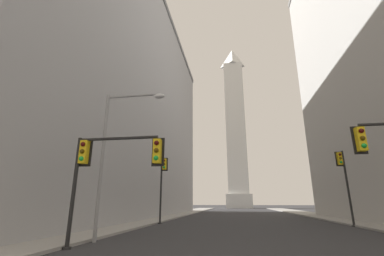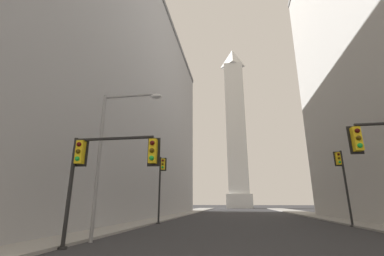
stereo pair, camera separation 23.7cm
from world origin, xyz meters
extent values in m
cube|color=gray|center=(-11.04, 32.78, 0.07)|extent=(5.00, 109.26, 0.15)
cube|color=gray|center=(11.04, 32.78, 0.07)|extent=(5.00, 109.26, 0.15)
cube|color=#9E9EA0|center=(-25.05, 32.11, 16.32)|extent=(28.03, 53.45, 32.63)
cube|color=slate|center=(-25.05, 32.11, 33.08)|extent=(28.31, 53.99, 0.90)
cube|color=silver|center=(0.00, 91.05, 2.34)|extent=(8.75, 8.75, 4.67)
cube|color=white|center=(0.00, 91.05, 29.48)|extent=(7.00, 7.00, 49.61)
pyramid|color=white|center=(0.00, 91.05, 58.13)|extent=(7.00, 7.00, 7.70)
cube|color=yellow|center=(4.63, 9.88, 4.71)|extent=(0.34, 0.34, 1.10)
cube|color=black|center=(4.63, 10.06, 4.71)|extent=(0.58, 0.03, 1.32)
sphere|color=#410907|center=(4.63, 9.69, 5.05)|extent=(0.22, 0.22, 0.22)
sphere|color=#483506|center=(4.63, 9.69, 4.71)|extent=(0.22, 0.22, 0.22)
sphere|color=green|center=(4.63, 9.69, 4.37)|extent=(0.22, 0.22, 0.22)
cylinder|color=black|center=(8.55, 22.17, 3.21)|extent=(0.18, 0.18, 6.42)
cylinder|color=#262626|center=(8.55, 22.17, 0.05)|extent=(0.40, 0.40, 0.10)
cube|color=yellow|center=(8.26, 22.17, 5.72)|extent=(0.36, 0.36, 1.10)
cube|color=black|center=(8.26, 22.35, 5.72)|extent=(0.58, 0.06, 1.32)
sphere|color=#410907|center=(8.28, 21.98, 6.06)|extent=(0.22, 0.22, 0.22)
sphere|color=#483506|center=(8.28, 21.98, 5.72)|extent=(0.22, 0.22, 0.22)
sphere|color=green|center=(8.28, 21.98, 5.38)|extent=(0.22, 0.22, 0.22)
cylinder|color=black|center=(-8.32, 22.41, 3.17)|extent=(0.18, 0.18, 6.34)
cylinder|color=#262626|center=(-8.32, 22.41, 0.05)|extent=(0.40, 0.40, 0.10)
cube|color=yellow|center=(-8.03, 22.41, 5.64)|extent=(0.34, 0.34, 1.10)
cube|color=black|center=(-8.03, 22.59, 5.64)|extent=(0.58, 0.04, 1.32)
sphere|color=#410907|center=(-8.02, 22.22, 5.99)|extent=(0.22, 0.22, 0.22)
sphere|color=#483506|center=(-8.02, 22.22, 5.64)|extent=(0.22, 0.22, 0.22)
sphere|color=green|center=(-8.02, 22.22, 5.30)|extent=(0.22, 0.22, 0.22)
cylinder|color=black|center=(-8.41, 8.47, 2.47)|extent=(0.18, 0.18, 4.94)
cylinder|color=#262626|center=(-8.41, 8.47, 0.05)|extent=(0.40, 0.40, 0.10)
cube|color=yellow|center=(-8.12, 8.47, 4.24)|extent=(0.36, 0.36, 1.10)
cube|color=black|center=(-8.14, 8.65, 4.24)|extent=(0.58, 0.06, 1.32)
sphere|color=#410907|center=(-8.11, 8.28, 4.59)|extent=(0.22, 0.22, 0.22)
sphere|color=#483506|center=(-8.11, 8.28, 4.24)|extent=(0.22, 0.22, 0.22)
sphere|color=green|center=(-8.11, 8.28, 3.90)|extent=(0.22, 0.22, 0.22)
cylinder|color=black|center=(-6.47, 8.47, 4.84)|extent=(3.90, 0.14, 0.14)
sphere|color=black|center=(-8.41, 8.47, 4.84)|extent=(0.18, 0.18, 0.18)
cube|color=yellow|center=(-4.52, 8.47, 4.17)|extent=(0.36, 0.36, 1.10)
cube|color=black|center=(-4.53, 8.65, 4.17)|extent=(0.58, 0.06, 1.32)
sphere|color=#410907|center=(-4.51, 8.28, 4.52)|extent=(0.22, 0.22, 0.22)
sphere|color=#483506|center=(-4.51, 8.28, 4.17)|extent=(0.22, 0.22, 0.22)
sphere|color=green|center=(-4.51, 8.28, 3.83)|extent=(0.22, 0.22, 0.22)
cylinder|color=gray|center=(-8.24, 10.43, 4.01)|extent=(0.20, 0.20, 8.02)
cylinder|color=gray|center=(-6.69, 10.43, 7.87)|extent=(3.12, 0.12, 0.12)
sphere|color=gray|center=(-8.24, 10.43, 7.87)|extent=(0.20, 0.20, 0.20)
ellipsoid|color=silver|center=(-5.13, 10.43, 7.75)|extent=(0.64, 0.36, 0.26)
camera|label=1|loc=(-1.10, -2.56, 1.95)|focal=24.00mm
camera|label=2|loc=(-0.87, -2.52, 1.95)|focal=24.00mm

